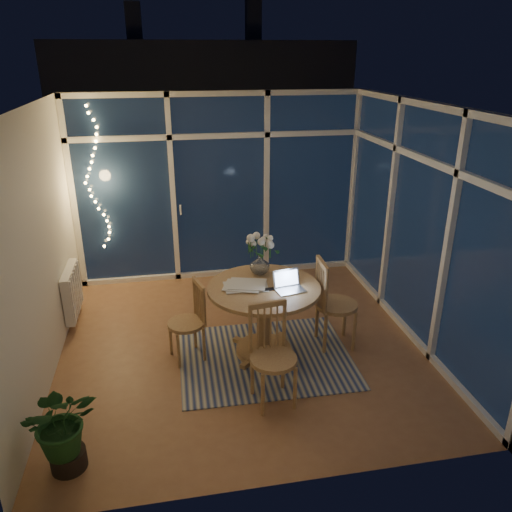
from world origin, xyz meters
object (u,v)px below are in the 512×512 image
at_px(potted_plant, 63,429).
at_px(chair_right, 337,303).
at_px(dining_table, 264,321).
at_px(chair_front, 274,357).
at_px(chair_left, 186,322).
at_px(flower_vase, 260,265).
at_px(laptop, 290,281).

bearing_deg(potted_plant, chair_right, 26.88).
relative_size(dining_table, chair_front, 1.20).
bearing_deg(chair_front, dining_table, 77.70).
bearing_deg(chair_left, chair_front, 25.00).
height_order(chair_right, flower_vase, chair_right).
height_order(dining_table, laptop, laptop).
xyz_separation_m(chair_left, potted_plant, (-1.02, -1.37, -0.06)).
bearing_deg(chair_left, dining_table, 70.54).
relative_size(flower_vase, potted_plant, 0.28).
height_order(chair_right, chair_front, chair_right).
distance_m(dining_table, flower_vase, 0.61).
bearing_deg(chair_right, chair_front, 135.02).
distance_m(chair_left, flower_vase, 1.00).
relative_size(chair_left, chair_right, 0.85).
bearing_deg(dining_table, chair_front, -95.03).
relative_size(chair_right, chair_front, 1.06).
xyz_separation_m(chair_left, laptop, (1.07, -0.20, 0.47)).
bearing_deg(chair_front, chair_left, 123.18).
bearing_deg(chair_right, potted_plant, 118.29).
bearing_deg(potted_plant, flower_vase, 41.59).
height_order(chair_left, chair_right, chair_right).
bearing_deg(chair_right, chair_left, 90.50).
distance_m(chair_right, chair_front, 1.24).
height_order(chair_right, potted_plant, chair_right).
xyz_separation_m(dining_table, flower_vase, (0.02, 0.33, 0.51)).
height_order(dining_table, chair_right, chair_right).
bearing_deg(chair_front, chair_right, 36.35).
bearing_deg(flower_vase, laptop, -64.66).
distance_m(chair_right, potted_plant, 2.98).
xyz_separation_m(laptop, flower_vase, (-0.23, 0.48, -0.00)).
distance_m(dining_table, laptop, 0.58).
bearing_deg(dining_table, potted_plant, -144.37).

